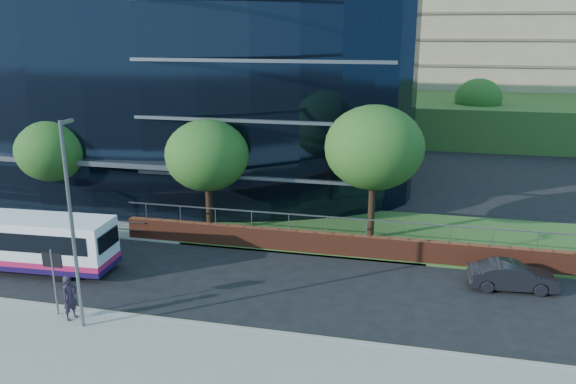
% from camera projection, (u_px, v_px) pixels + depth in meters
% --- Properties ---
extents(far_forecourt, '(50.00, 8.00, 0.10)m').
position_uv_depth(far_forecourt, '(34.00, 206.00, 36.69)').
color(far_forecourt, gray).
rests_on(far_forecourt, ground).
extents(grass_verge, '(36.00, 8.00, 0.12)m').
position_uv_depth(grass_verge, '(521.00, 244.00, 30.22)').
color(grass_verge, '#2D511E').
rests_on(grass_verge, ground).
extents(glass_office, '(44.00, 23.10, 16.00)m').
position_uv_depth(glass_office, '(126.00, 72.00, 43.25)').
color(glass_office, black).
rests_on(glass_office, ground).
extents(retaining_wall, '(34.00, 0.40, 2.11)m').
position_uv_depth(retaining_wall, '(448.00, 254.00, 27.46)').
color(retaining_wall, maroon).
rests_on(retaining_wall, ground).
extents(apartment_block, '(60.00, 42.00, 30.00)m').
position_uv_depth(apartment_block, '(539.00, 30.00, 68.65)').
color(apartment_block, '#2D511E').
rests_on(apartment_block, ground).
extents(street_sign, '(0.85, 0.09, 2.80)m').
position_uv_depth(street_sign, '(53.00, 268.00, 22.06)').
color(street_sign, slate).
rests_on(street_sign, pavement_near).
extents(tree_far_b, '(4.29, 4.29, 6.05)m').
position_uv_depth(tree_far_b, '(52.00, 151.00, 33.47)').
color(tree_far_b, black).
rests_on(tree_far_b, ground).
extents(tree_far_c, '(4.62, 4.62, 6.51)m').
position_uv_depth(tree_far_c, '(207.00, 155.00, 30.76)').
color(tree_far_c, black).
rests_on(tree_far_c, ground).
extents(tree_far_d, '(5.28, 5.28, 7.44)m').
position_uv_depth(tree_far_d, '(374.00, 148.00, 29.57)').
color(tree_far_d, black).
rests_on(tree_far_d, ground).
extents(tree_dist_e, '(4.62, 4.62, 6.51)m').
position_uv_depth(tree_dist_e, '(478.00, 98.00, 56.10)').
color(tree_dist_e, black).
rests_on(tree_dist_e, ground).
extents(streetlight_east, '(0.15, 0.77, 8.00)m').
position_uv_depth(streetlight_east, '(72.00, 221.00, 20.55)').
color(streetlight_east, slate).
rests_on(streetlight_east, pavement_near).
extents(city_bus, '(9.90, 2.73, 2.65)m').
position_uv_depth(city_bus, '(16.00, 241.00, 26.94)').
color(city_bus, white).
rests_on(city_bus, ground).
extents(parked_car, '(3.91, 1.64, 1.26)m').
position_uv_depth(parked_car, '(512.00, 276.00, 24.97)').
color(parked_car, black).
rests_on(parked_car, ground).
extents(pedestrian, '(0.59, 0.75, 1.82)m').
position_uv_depth(pedestrian, '(70.00, 298.00, 22.02)').
color(pedestrian, '#2B2030').
rests_on(pedestrian, pavement_near).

